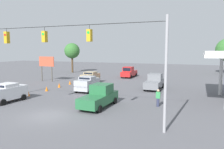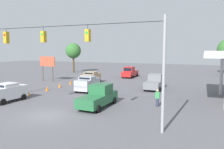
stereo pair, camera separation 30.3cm
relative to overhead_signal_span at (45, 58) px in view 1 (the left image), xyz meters
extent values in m
plane|color=#56565B|center=(-0.06, -0.19, -4.83)|extent=(140.00, 140.00, 0.00)
cylinder|color=#939399|center=(-9.56, 0.00, -0.99)|extent=(0.20, 0.20, 7.67)
cylinder|color=black|center=(-0.06, 0.00, 2.43)|extent=(19.01, 0.04, 0.04)
cube|color=gold|center=(-4.06, 0.00, 1.66)|extent=(0.32, 0.36, 0.88)
cylinder|color=black|center=(-4.06, 0.00, 2.27)|extent=(0.03, 0.03, 0.33)
cylinder|color=green|center=(-4.06, 0.19, 1.86)|extent=(0.20, 0.02, 0.20)
cube|color=gold|center=(-0.06, 0.00, 1.66)|extent=(0.32, 0.36, 0.87)
cylinder|color=black|center=(-0.06, 0.00, 2.27)|extent=(0.03, 0.03, 0.33)
cylinder|color=green|center=(-0.06, 0.19, 1.86)|extent=(0.20, 0.02, 0.20)
cube|color=gold|center=(3.94, 0.00, 1.68)|extent=(0.32, 0.36, 1.00)
cylinder|color=black|center=(3.94, 0.00, 2.30)|extent=(0.03, 0.03, 0.26)
cylinder|color=red|center=(3.94, 0.19, 1.90)|extent=(0.20, 0.02, 0.20)
cube|color=tan|center=(4.70, -16.85, -3.89)|extent=(1.98, 4.00, 1.24)
cube|color=tan|center=(4.70, -16.85, -3.09)|extent=(1.74, 1.80, 0.36)
cube|color=black|center=(4.66, -15.98, -3.09)|extent=(1.45, 0.08, 0.25)
cylinder|color=black|center=(5.55, -15.53, -4.51)|extent=(0.25, 0.65, 0.64)
cylinder|color=black|center=(3.74, -15.61, -4.51)|extent=(0.25, 0.65, 0.64)
cylinder|color=black|center=(5.66, -18.08, -4.51)|extent=(0.25, 0.65, 0.64)
cylinder|color=black|center=(3.85, -18.16, -4.51)|extent=(0.25, 0.65, 0.64)
cube|color=red|center=(1.36, -27.04, -4.06)|extent=(1.94, 5.43, 0.90)
cube|color=red|center=(1.36, -26.39, -3.16)|extent=(1.77, 1.96, 0.90)
cube|color=black|center=(1.35, -25.40, -3.16)|extent=(1.53, 0.03, 0.63)
cylinder|color=black|center=(2.30, -25.27, -4.51)|extent=(0.22, 0.64, 0.64)
cylinder|color=black|center=(0.39, -25.28, -4.51)|extent=(0.22, 0.64, 0.64)
cylinder|color=black|center=(2.32, -28.80, -4.51)|extent=(0.22, 0.64, 0.64)
cylinder|color=black|center=(0.42, -28.81, -4.51)|extent=(0.22, 0.64, 0.64)
cube|color=slate|center=(-5.84, -15.64, -4.06)|extent=(2.01, 5.21, 0.90)
cube|color=slate|center=(-5.83, -16.27, -3.16)|extent=(1.83, 1.88, 0.90)
cube|color=black|center=(-5.82, -17.21, -3.16)|extent=(1.58, 0.03, 0.63)
cylinder|color=black|center=(-6.81, -17.34, -4.51)|extent=(0.23, 0.64, 0.64)
cylinder|color=black|center=(-4.84, -17.32, -4.51)|extent=(0.23, 0.64, 0.64)
cylinder|color=black|center=(-6.84, -13.97, -4.51)|extent=(0.23, 0.64, 0.64)
cylinder|color=black|center=(-4.87, -13.95, -4.51)|extent=(0.23, 0.64, 0.64)
cube|color=silver|center=(7.07, -2.54, -3.87)|extent=(2.08, 4.03, 1.27)
cube|color=silver|center=(7.07, -2.54, -3.06)|extent=(1.80, 1.83, 0.36)
cylinder|color=black|center=(6.23, -1.21, -4.51)|extent=(0.26, 0.65, 0.64)
cylinder|color=black|center=(7.92, -3.87, -4.51)|extent=(0.26, 0.65, 0.64)
cylinder|color=black|center=(6.07, -3.76, -4.51)|extent=(0.26, 0.65, 0.64)
cube|color=#236038|center=(-2.73, -4.29, -4.06)|extent=(2.05, 5.32, 0.90)
cube|color=#236038|center=(-2.75, -4.92, -3.16)|extent=(1.81, 1.94, 0.90)
cube|color=black|center=(-2.77, -5.88, -3.16)|extent=(1.54, 0.06, 0.63)
cylinder|color=black|center=(-3.73, -5.98, -4.51)|extent=(0.24, 0.65, 0.64)
cylinder|color=black|center=(-1.81, -6.03, -4.51)|extent=(0.24, 0.65, 0.64)
cylinder|color=black|center=(-3.65, -2.55, -4.51)|extent=(0.24, 0.65, 0.64)
cylinder|color=black|center=(-1.73, -2.60, -4.51)|extent=(0.24, 0.65, 0.64)
cube|color=#A8AAB2|center=(1.97, -10.75, -3.85)|extent=(2.03, 3.97, 1.32)
cube|color=#A8AAB2|center=(1.97, -10.75, -3.01)|extent=(1.80, 1.78, 0.36)
cube|color=black|center=(1.94, -9.88, -3.01)|extent=(1.51, 0.07, 0.25)
cylinder|color=black|center=(2.87, -9.44, -4.51)|extent=(0.24, 0.65, 0.64)
cylinder|color=black|center=(0.98, -9.51, -4.51)|extent=(0.24, 0.65, 0.64)
cylinder|color=black|center=(2.96, -11.98, -4.51)|extent=(0.24, 0.65, 0.64)
cylinder|color=black|center=(1.07, -12.05, -4.51)|extent=(0.24, 0.65, 0.64)
cone|color=orange|center=(7.36, -2.50, -4.50)|extent=(0.36, 0.36, 0.65)
cone|color=orange|center=(7.09, -5.56, -4.50)|extent=(0.36, 0.36, 0.65)
cone|color=orange|center=(7.12, -8.94, -4.50)|extent=(0.36, 0.36, 0.65)
cone|color=orange|center=(7.25, -11.91, -4.50)|extent=(0.36, 0.36, 0.65)
cone|color=orange|center=(7.33, -14.87, -4.50)|extent=(0.36, 0.36, 0.65)
cone|color=orange|center=(7.36, -18.15, -4.50)|extent=(0.36, 0.36, 0.65)
cylinder|color=silver|center=(-14.00, -14.87, -2.34)|extent=(0.36, 0.36, 4.97)
cylinder|color=#4C473D|center=(11.79, -16.26, -3.53)|extent=(0.16, 0.16, 2.60)
cylinder|color=#4C473D|center=(13.91, -16.26, -3.53)|extent=(0.16, 0.16, 2.60)
cube|color=#BF4C33|center=(12.85, -16.26, -1.39)|extent=(3.03, 0.12, 1.68)
cylinder|color=#2D334C|center=(-7.98, -6.53, -4.43)|extent=(0.28, 0.28, 0.80)
cube|color=#338C4C|center=(-7.98, -6.53, -3.71)|extent=(0.40, 0.24, 0.63)
sphere|color=tan|center=(-7.98, -6.53, -3.27)|extent=(0.25, 0.25, 0.25)
cylinder|color=#4C3823|center=(16.65, -30.45, -2.74)|extent=(0.44, 0.44, 4.18)
sphere|color=#336B2D|center=(16.65, -30.45, 0.35)|extent=(3.62, 3.62, 3.62)
camera|label=1|loc=(-11.55, 14.25, 0.65)|focal=35.00mm
camera|label=2|loc=(-11.83, 14.14, 0.65)|focal=35.00mm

